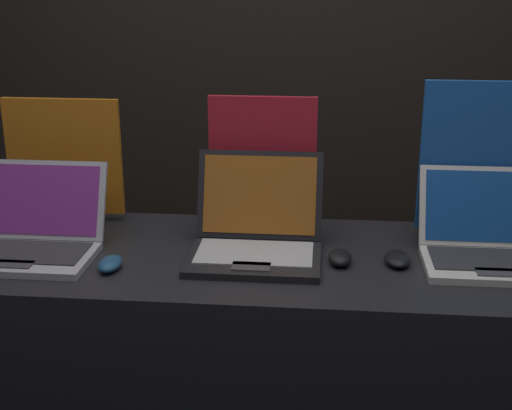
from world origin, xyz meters
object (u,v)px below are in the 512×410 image
laptop_front (32,234)px  mouse_middle (340,258)px  promo_stand_middle (262,168)px  mouse_front (110,264)px  mouse_back (397,259)px  promo_stand_front (65,163)px  laptop_middle (256,233)px  promo_stand_back (478,164)px  laptop_back (486,242)px

laptop_front → mouse_middle: bearing=0.4°
laptop_front → promo_stand_middle: promo_stand_middle is taller
mouse_front → mouse_back: size_ratio=0.92×
promo_stand_front → laptop_middle: promo_stand_front is taller
mouse_middle → promo_stand_middle: 0.39m
mouse_middle → promo_stand_back: bearing=32.9°
promo_stand_middle → mouse_back: size_ratio=3.72×
promo_stand_middle → mouse_back: promo_stand_middle is taller
mouse_front → promo_stand_front: (-0.25, 0.39, 0.17)m
laptop_front → mouse_back: bearing=1.0°
mouse_middle → laptop_back: 0.41m
promo_stand_front → promo_stand_back: 1.28m
mouse_front → mouse_middle: 0.63m
promo_stand_front → laptop_back: size_ratio=1.13×
laptop_middle → mouse_middle: bearing=-12.3°
laptop_front → mouse_front: size_ratio=3.61×
promo_stand_middle → promo_stand_front: bearing=176.1°
mouse_back → promo_stand_middle: bearing=149.1°
mouse_front → mouse_back: (0.78, 0.11, -0.00)m
promo_stand_front → laptop_front: bearing=-90.0°
laptop_front → mouse_middle: (0.88, 0.01, -0.04)m
mouse_front → laptop_back: (1.02, 0.16, 0.04)m
mouse_front → promo_stand_middle: (0.38, 0.35, 0.18)m
laptop_middle → mouse_back: bearing=-5.9°
mouse_middle → laptop_back: size_ratio=0.30×
promo_stand_front → mouse_back: size_ratio=3.50×
promo_stand_front → mouse_middle: promo_stand_front is taller
laptop_back → mouse_back: bearing=-168.2°
laptop_back → promo_stand_back: promo_stand_back is taller
promo_stand_middle → mouse_back: bearing=-30.9°
laptop_middle → mouse_front: bearing=-158.3°
mouse_front → laptop_middle: laptop_middle is taller
promo_stand_front → mouse_middle: bearing=-18.4°
promo_stand_front → mouse_back: (1.03, -0.28, -0.17)m
mouse_front → laptop_back: size_ratio=0.30×
laptop_middle → promo_stand_front: bearing=159.4°
mouse_middle → laptop_middle: bearing=167.7°
laptop_middle → promo_stand_back: 0.69m
laptop_front → promo_stand_middle: size_ratio=0.90×
mouse_middle → mouse_back: bearing=4.2°
laptop_front → promo_stand_front: promo_stand_front is taller
promo_stand_middle → laptop_front: bearing=-158.2°
laptop_middle → promo_stand_middle: 0.24m
promo_stand_middle → promo_stand_back: bearing=1.0°
laptop_back → mouse_back: laptop_back is taller
laptop_front → laptop_middle: size_ratio=1.02×
promo_stand_middle → mouse_back: 0.50m
laptop_front → mouse_back: size_ratio=3.34×
laptop_middle → laptop_back: bearing=0.9°
mouse_middle → promo_stand_back: size_ratio=0.22×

